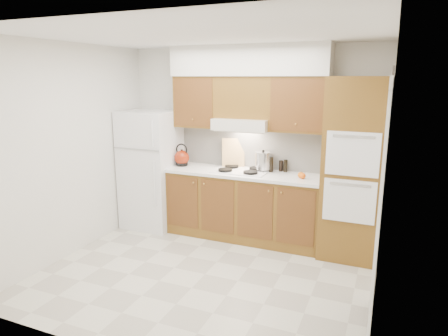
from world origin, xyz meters
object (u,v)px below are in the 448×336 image
object	(u,v)px
kettle	(182,158)
stock_pot	(263,161)
fridge	(152,169)
oven_cabinet	(354,170)

from	to	relation	value
kettle	stock_pot	xyz separation A→B (m)	(1.18, 0.13, 0.03)
kettle	stock_pot	bearing A→B (deg)	9.56
fridge	kettle	distance (m)	0.52
fridge	oven_cabinet	world-z (taller)	oven_cabinet
kettle	oven_cabinet	bearing A→B (deg)	2.65
fridge	stock_pot	xyz separation A→B (m)	(1.66, 0.19, 0.22)
fridge	stock_pot	distance (m)	1.68
kettle	stock_pot	distance (m)	1.19
fridge	stock_pot	world-z (taller)	fridge
fridge	kettle	xyz separation A→B (m)	(0.47, 0.06, 0.20)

